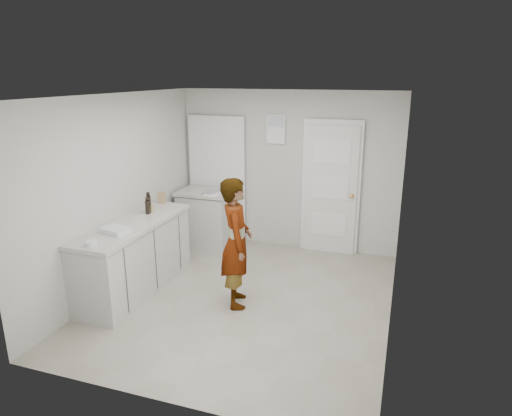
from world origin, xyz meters
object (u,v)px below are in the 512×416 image
(oil_cruet_a, at_px, (147,206))
(oil_cruet_b, at_px, (149,202))
(spice_jar, at_px, (152,209))
(baking_dish, at_px, (115,230))
(cake_mix_box, at_px, (162,198))
(egg_bowl, at_px, (91,243))
(person, at_px, (236,243))

(oil_cruet_a, relative_size, oil_cruet_b, 0.82)
(spice_jar, relative_size, baking_dish, 0.24)
(cake_mix_box, xyz_separation_m, oil_cruet_a, (0.08, -0.51, 0.03))
(spice_jar, bearing_deg, oil_cruet_b, -159.05)
(cake_mix_box, distance_m, oil_cruet_a, 0.52)
(egg_bowl, bearing_deg, oil_cruet_a, 91.78)
(oil_cruet_a, xyz_separation_m, oil_cruet_b, (-0.02, 0.07, 0.02))
(cake_mix_box, relative_size, oil_cruet_b, 0.59)
(person, distance_m, oil_cruet_a, 1.45)
(person, xyz_separation_m, cake_mix_box, (-1.47, 0.84, 0.22))
(oil_cruet_a, relative_size, egg_bowl, 1.82)
(cake_mix_box, height_order, oil_cruet_b, oil_cruet_b)
(cake_mix_box, bearing_deg, oil_cruet_a, -84.22)
(cake_mix_box, distance_m, spice_jar, 0.44)
(oil_cruet_a, height_order, egg_bowl, oil_cruet_a)
(cake_mix_box, bearing_deg, egg_bowl, -88.96)
(cake_mix_box, bearing_deg, spice_jar, -80.30)
(spice_jar, distance_m, oil_cruet_a, 0.11)
(baking_dish, relative_size, egg_bowl, 2.87)
(person, xyz_separation_m, spice_jar, (-1.37, 0.41, 0.18))
(spice_jar, bearing_deg, cake_mix_box, 102.45)
(person, height_order, oil_cruet_b, person)
(oil_cruet_b, height_order, baking_dish, oil_cruet_b)
(oil_cruet_a, distance_m, baking_dish, 0.77)
(oil_cruet_a, bearing_deg, oil_cruet_b, 106.70)
(baking_dish, bearing_deg, oil_cruet_a, 92.10)
(cake_mix_box, height_order, baking_dish, cake_mix_box)
(cake_mix_box, bearing_deg, baking_dish, -88.06)
(person, bearing_deg, baking_dish, 85.78)
(baking_dish, bearing_deg, cake_mix_box, 94.69)
(person, relative_size, spice_jar, 17.82)
(baking_dish, bearing_deg, spice_jar, 90.74)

